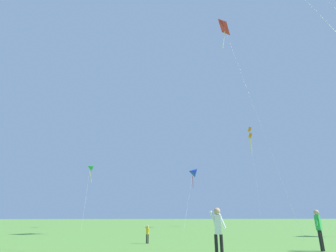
# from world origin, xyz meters

# --- Properties ---
(kite_blue_delta) EXTENTS (4.82, 10.77, 9.15)m
(kite_blue_delta) POSITION_xyz_m (8.72, 38.06, 8.27)
(kite_blue_delta) COLOR blue
(kite_blue_delta) RESTS_ON ground_plane
(kite_green_small) EXTENTS (1.58, 10.35, 9.64)m
(kite_green_small) POSITION_xyz_m (-7.46, 40.17, 8.96)
(kite_green_small) COLOR green
(kite_green_small) RESTS_ON ground_plane
(kite_orange_box) EXTENTS (2.90, 5.76, 17.24)m
(kite_orange_box) POSITION_xyz_m (20.44, 40.15, 16.04)
(kite_orange_box) COLOR orange
(kite_orange_box) RESTS_ON ground_plane
(kite_red_high) EXTENTS (2.58, 7.16, 23.32)m
(kite_red_high) POSITION_xyz_m (8.48, 20.83, 21.46)
(kite_red_high) COLOR red
(kite_red_high) RESTS_ON ground_plane
(person_in_red_shirt) EXTENTS (0.58, 0.26, 1.82)m
(person_in_red_shirt) POSITION_xyz_m (1.32, 7.15, 1.09)
(person_in_red_shirt) COLOR black
(person_in_red_shirt) RESTS_ON ground_plane
(person_child_small) EXTENTS (0.29, 0.24, 1.03)m
(person_child_small) POSITION_xyz_m (-0.57, 14.24, 0.62)
(person_child_small) COLOR black
(person_child_small) RESTS_ON ground_plane
(person_near_tree) EXTENTS (0.53, 0.40, 1.81)m
(person_near_tree) POSITION_xyz_m (7.04, 9.21, 1.09)
(person_near_tree) COLOR black
(person_near_tree) RESTS_ON ground_plane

